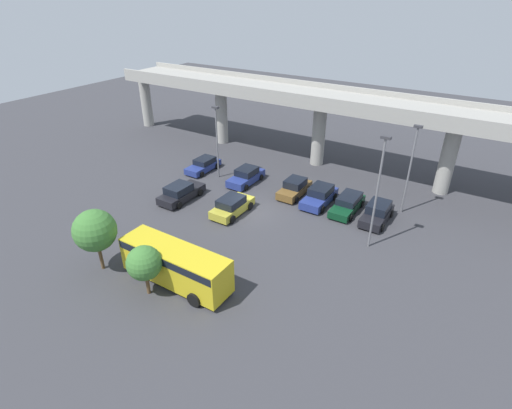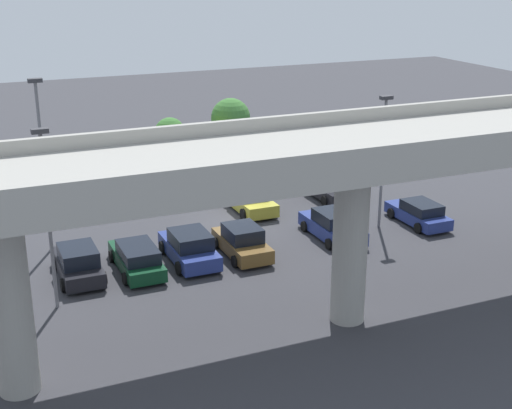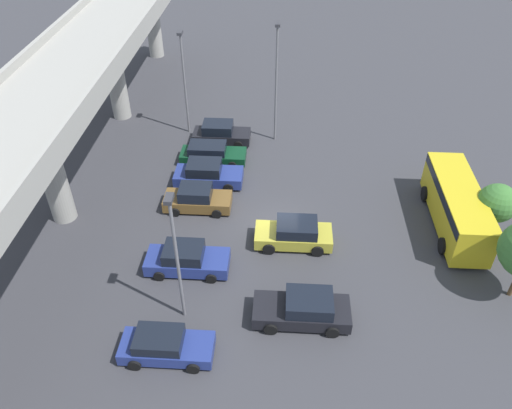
# 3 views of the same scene
# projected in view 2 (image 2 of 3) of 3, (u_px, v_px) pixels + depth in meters

# --- Properties ---
(ground_plane) EXTENTS (115.05, 115.05, 0.00)m
(ground_plane) POSITION_uv_depth(u_px,v_px,m) (232.00, 219.00, 42.24)
(ground_plane) COLOR #38383D
(highway_overpass) EXTENTS (55.15, 6.20, 8.43)m
(highway_overpass) POSITION_uv_depth(u_px,v_px,m) (354.00, 169.00, 28.35)
(highway_overpass) COLOR #9E9B93
(highway_overpass) RESTS_ON ground_plane
(parked_car_0) EXTENTS (2.01, 4.38, 1.39)m
(parked_car_0) POSITION_uv_depth(u_px,v_px,m) (419.00, 213.00, 41.33)
(parked_car_0) COLOR navy
(parked_car_0) RESTS_ON ground_plane
(parked_car_1) EXTENTS (2.25, 4.87, 1.63)m
(parked_car_1) POSITION_uv_depth(u_px,v_px,m) (327.00, 186.00, 46.02)
(parked_car_1) COLOR black
(parked_car_1) RESTS_ON ground_plane
(parked_car_2) EXTENTS (2.15, 4.63, 1.59)m
(parked_car_2) POSITION_uv_depth(u_px,v_px,m) (333.00, 225.00, 39.23)
(parked_car_2) COLOR navy
(parked_car_2) RESTS_ON ground_plane
(parked_car_3) EXTENTS (2.19, 4.54, 1.62)m
(parked_car_3) POSITION_uv_depth(u_px,v_px,m) (249.00, 199.00, 43.49)
(parked_car_3) COLOR gold
(parked_car_3) RESTS_ON ground_plane
(parked_car_4) EXTENTS (2.07, 4.31, 1.62)m
(parked_car_4) POSITION_uv_depth(u_px,v_px,m) (242.00, 242.00, 36.94)
(parked_car_4) COLOR brown
(parked_car_4) RESTS_ON ground_plane
(parked_car_5) EXTENTS (2.21, 4.66, 1.65)m
(parked_car_5) POSITION_uv_depth(u_px,v_px,m) (189.00, 247.00, 36.14)
(parked_car_5) COLOR navy
(parked_car_5) RESTS_ON ground_plane
(parked_car_6) EXTENTS (2.07, 4.75, 1.43)m
(parked_car_6) POSITION_uv_depth(u_px,v_px,m) (137.00, 258.00, 35.06)
(parked_car_6) COLOR #0C381E
(parked_car_6) RESTS_ON ground_plane
(parked_car_7) EXTENTS (2.10, 4.37, 1.64)m
(parked_car_7) POSITION_uv_depth(u_px,v_px,m) (78.00, 263.00, 34.28)
(parked_car_7) COLOR black
(parked_car_7) RESTS_ON ground_plane
(shuttle_bus) EXTENTS (8.14, 2.62, 2.77)m
(shuttle_bus) POSITION_uv_depth(u_px,v_px,m) (167.00, 151.00, 50.84)
(shuttle_bus) COLOR gold
(shuttle_bus) RESTS_ON ground_plane
(lamp_post_near_aisle) EXTENTS (0.70, 0.35, 8.09)m
(lamp_post_near_aisle) POSITION_uv_depth(u_px,v_px,m) (47.00, 206.00, 30.05)
(lamp_post_near_aisle) COLOR slate
(lamp_post_near_aisle) RESTS_ON ground_plane
(lamp_post_mid_lot) EXTENTS (0.70, 0.35, 7.61)m
(lamp_post_mid_lot) POSITION_uv_depth(u_px,v_px,m) (383.00, 152.00, 39.57)
(lamp_post_mid_lot) COLOR slate
(lamp_post_mid_lot) RESTS_ON ground_plane
(lamp_post_by_overpass) EXTENTS (0.70, 0.35, 9.07)m
(lamp_post_by_overpass) POSITION_uv_depth(u_px,v_px,m) (42.00, 154.00, 36.19)
(lamp_post_by_overpass) COLOR slate
(lamp_post_by_overpass) RESTS_ON ground_plane
(tree_front_left) EXTENTS (2.99, 2.99, 4.74)m
(tree_front_left) POSITION_uv_depth(u_px,v_px,m) (231.00, 118.00, 53.93)
(tree_front_left) COLOR brown
(tree_front_left) RESTS_ON ground_plane
(tree_front_centre) EXTENTS (2.30, 2.30, 3.64)m
(tree_front_centre) POSITION_uv_depth(u_px,v_px,m) (170.00, 133.00, 52.51)
(tree_front_centre) COLOR brown
(tree_front_centre) RESTS_ON ground_plane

